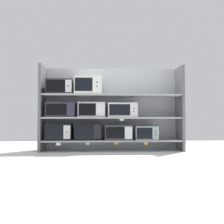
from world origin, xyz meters
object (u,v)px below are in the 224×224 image
Objects in this scene: microwave_1 at (88,131)px; microwave_4 at (61,110)px; microwave_5 at (92,110)px; microwave_0 at (59,132)px; microwave_6 at (122,110)px; microwave_3 at (146,133)px; microwave_2 at (118,132)px; microwave_8 at (89,86)px; microwave_7 at (60,87)px.

microwave_4 is at bearing 179.99° from microwave_1.
microwave_1 is 0.42m from microwave_5.
microwave_6 reaches higher than microwave_0.
microwave_4 is 0.99× the size of microwave_6.
microwave_3 is at bearing -0.01° from microwave_5.
microwave_1 is 0.98× the size of microwave_2.
microwave_8 is (-1.11, 0.00, 0.91)m from microwave_3.
microwave_5 is at bearing -0.02° from microwave_4.
microwave_1 is 0.90× the size of microwave_6.
microwave_4 is at bearing -180.00° from microwave_2.
microwave_6 reaches higher than microwave_3.
microwave_3 is (1.11, -0.00, -0.03)m from microwave_1.
microwave_1 is at bearing -179.98° from microwave_2.
microwave_7 is (-0.55, -0.00, 0.85)m from microwave_1.
microwave_5 is (0.59, -0.00, 0.00)m from microwave_4.
microwave_7 reaches higher than microwave_0.
microwave_2 is at bearing 0.02° from microwave_7.
microwave_6 is (0.65, -0.00, 0.41)m from microwave_1.
microwave_6 is at bearing 179.98° from microwave_3.
microwave_5 is at bearing -0.06° from microwave_1.
microwave_2 is at bearing 0.00° from microwave_8.
microwave_8 is at bearing 179.82° from microwave_5.
microwave_8 is at bearing 0.03° from microwave_0.
microwave_3 is at bearing -0.00° from microwave_7.
microwave_0 is at bearing -179.98° from microwave_1.
microwave_2 is 1.18m from microwave_4.
microwave_4 is 0.70m from microwave_8.
microwave_3 is at bearing -0.04° from microwave_2.
microwave_6 is at bearing -0.01° from microwave_8.
microwave_0 is 0.88× the size of microwave_4.
microwave_3 is 1.44m from microwave_8.
microwave_6 is at bearing 0.01° from microwave_7.
microwave_6 reaches higher than microwave_2.
microwave_0 is 0.75m from microwave_5.
microwave_8 reaches higher than microwave_6.
microwave_6 is at bearing 0.00° from microwave_5.
microwave_0 is 0.97× the size of microwave_7.
microwave_0 is at bearing -179.99° from microwave_5.
microwave_4 reaches higher than microwave_3.
microwave_1 reaches higher than microwave_2.
microwave_5 is at bearing 179.99° from microwave_3.
microwave_6 is 1.07× the size of microwave_8.
microwave_8 reaches higher than microwave_1.
microwave_4 is 1.17m from microwave_6.
microwave_2 is at bearing 0.02° from microwave_1.
microwave_7 is at bearing -179.99° from microwave_6.
microwave_4 reaches higher than microwave_0.
microwave_1 is at bearing -7.31° from microwave_8.
microwave_8 is at bearing 0.00° from microwave_4.
microwave_1 is 1.02m from microwave_7.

